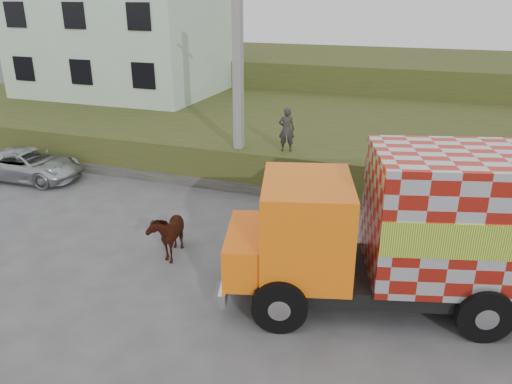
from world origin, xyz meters
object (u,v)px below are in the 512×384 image
at_px(pedestrian, 287,130).
at_px(suv, 29,165).
at_px(cow, 168,232).
at_px(utility_pole, 238,75).
at_px(cargo_truck, 433,230).

bearing_deg(pedestrian, suv, -3.03).
bearing_deg(cow, pedestrian, 60.73).
bearing_deg(suv, utility_pole, -80.06).
relative_size(suv, pedestrian, 2.71).
distance_m(cargo_truck, suv, 15.05).
distance_m(utility_pole, cow, 6.41).
bearing_deg(pedestrian, cargo_truck, 115.62).
height_order(utility_pole, cow, utility_pole).
height_order(suv, pedestrian, pedestrian).
bearing_deg(pedestrian, utility_pole, -9.04).
distance_m(utility_pole, pedestrian, 2.49).
height_order(utility_pole, pedestrian, utility_pole).
relative_size(cargo_truck, pedestrian, 5.52).
relative_size(cargo_truck, cow, 5.42).
bearing_deg(cargo_truck, pedestrian, 115.66).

